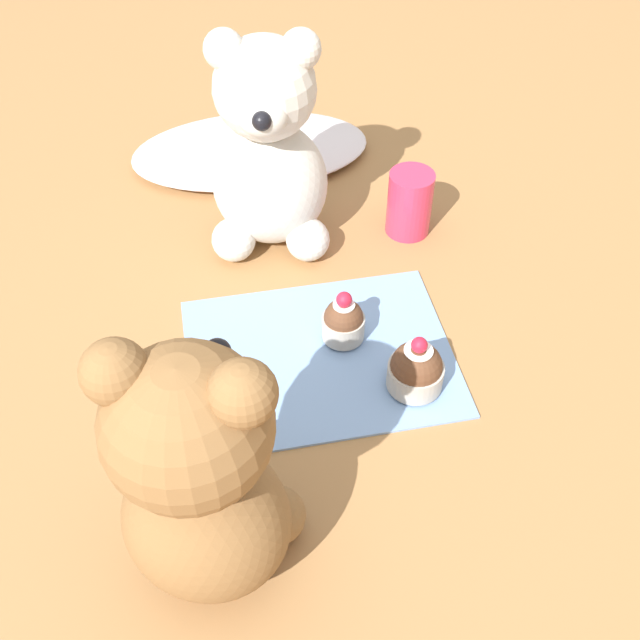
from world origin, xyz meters
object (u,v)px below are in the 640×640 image
cupcake_near_cream_bear (343,321)px  juice_glass (410,203)px  cupcake_near_tan_bear (416,369)px  teddy_bear_tan (201,480)px  teddy_bear_cream (268,153)px

cupcake_near_cream_bear → juice_glass: juice_glass is taller
cupcake_near_tan_bear → teddy_bear_tan: bearing=-145.3°
teddy_bear_tan → juice_glass: bearing=-102.3°
teddy_bear_tan → cupcake_near_cream_bear: teddy_bear_tan is taller
teddy_bear_cream → cupcake_near_tan_bear: 0.29m
cupcake_near_tan_bear → cupcake_near_cream_bear: bearing=125.5°
juice_glass → teddy_bear_cream: bearing=173.4°
cupcake_near_cream_bear → cupcake_near_tan_bear: bearing=-54.5°
cupcake_near_cream_bear → cupcake_near_tan_bear: (0.06, -0.08, 0.00)m
teddy_bear_tan → cupcake_near_tan_bear: bearing=-122.6°
cupcake_near_cream_bear → teddy_bear_tan: bearing=-124.7°
cupcake_near_tan_bear → juice_glass: juice_glass is taller
cupcake_near_cream_bear → juice_glass: 0.20m
cupcake_near_tan_bear → juice_glass: (0.06, 0.24, 0.01)m
cupcake_near_tan_bear → juice_glass: size_ratio=0.81×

